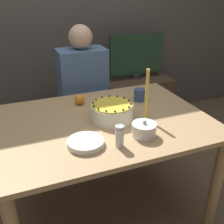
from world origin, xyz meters
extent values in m
plane|color=brown|center=(0.00, 0.00, 0.00)|extent=(12.00, 12.00, 0.00)
cube|color=#4C4742|center=(0.00, 1.40, 1.30)|extent=(8.00, 0.05, 2.60)
cube|color=tan|center=(0.00, 0.00, 0.72)|extent=(1.34, 0.98, 0.03)
cylinder|color=tan|center=(0.61, -0.43, 0.35)|extent=(0.07, 0.07, 0.71)
cylinder|color=tan|center=(-0.61, 0.43, 0.35)|extent=(0.07, 0.07, 0.71)
cylinder|color=tan|center=(0.61, 0.43, 0.35)|extent=(0.07, 0.07, 0.71)
cylinder|color=white|center=(0.06, -0.01, 0.78)|extent=(0.27, 0.27, 0.10)
cylinder|color=yellow|center=(0.06, -0.01, 0.84)|extent=(0.26, 0.26, 0.01)
sphere|color=#191E3D|center=(0.17, -0.01, 0.85)|extent=(0.01, 0.01, 0.01)
sphere|color=#191E3D|center=(0.16, 0.04, 0.85)|extent=(0.01, 0.01, 0.01)
sphere|color=#191E3D|center=(0.13, 0.08, 0.85)|extent=(0.01, 0.01, 0.01)
sphere|color=#191E3D|center=(0.08, 0.11, 0.85)|extent=(0.01, 0.01, 0.01)
sphere|color=#191E3D|center=(0.03, 0.11, 0.85)|extent=(0.01, 0.01, 0.01)
sphere|color=#191E3D|center=(-0.02, 0.08, 0.85)|extent=(0.01, 0.01, 0.01)
sphere|color=#191E3D|center=(-0.05, 0.04, 0.85)|extent=(0.01, 0.01, 0.01)
sphere|color=#191E3D|center=(-0.06, -0.01, 0.85)|extent=(0.01, 0.01, 0.01)
sphere|color=#191E3D|center=(-0.05, -0.06, 0.85)|extent=(0.01, 0.01, 0.01)
sphere|color=#191E3D|center=(-0.02, -0.10, 0.85)|extent=(0.01, 0.01, 0.01)
sphere|color=#191E3D|center=(0.03, -0.13, 0.85)|extent=(0.01, 0.01, 0.01)
sphere|color=#191E3D|center=(0.08, -0.13, 0.85)|extent=(0.01, 0.01, 0.01)
sphere|color=#191E3D|center=(0.13, -0.10, 0.85)|extent=(0.01, 0.01, 0.01)
sphere|color=#191E3D|center=(0.16, -0.06, 0.85)|extent=(0.01, 0.01, 0.01)
cylinder|color=silver|center=(0.15, -0.27, 0.77)|extent=(0.14, 0.14, 0.06)
cylinder|color=silver|center=(0.15, -0.27, 0.81)|extent=(0.14, 0.14, 0.01)
sphere|color=silver|center=(0.15, -0.27, 0.82)|extent=(0.02, 0.02, 0.02)
cylinder|color=white|center=(-0.02, -0.32, 0.79)|extent=(0.05, 0.05, 0.10)
cylinder|color=silver|center=(-0.02, -0.32, 0.85)|extent=(0.05, 0.05, 0.02)
cylinder|color=silver|center=(-0.19, -0.25, 0.74)|extent=(0.20, 0.20, 0.01)
cylinder|color=silver|center=(-0.19, -0.25, 0.75)|extent=(0.20, 0.20, 0.01)
cylinder|color=silver|center=(-0.19, -0.25, 0.76)|extent=(0.20, 0.20, 0.01)
cylinder|color=silver|center=(-0.19, -0.25, 0.76)|extent=(0.20, 0.20, 0.01)
cylinder|color=tan|center=(0.26, -0.08, 0.74)|extent=(0.05, 0.05, 0.02)
cylinder|color=gold|center=(0.26, -0.08, 0.91)|extent=(0.02, 0.02, 0.31)
cylinder|color=#384C7F|center=(0.35, 0.19, 0.78)|extent=(0.08, 0.08, 0.09)
sphere|color=orange|center=(-0.08, 0.29, 0.77)|extent=(0.07, 0.07, 0.07)
cube|color=#473D33|center=(0.06, 0.69, 0.23)|extent=(0.34, 0.34, 0.45)
cube|color=#4C6B99|center=(0.06, 0.69, 0.75)|extent=(0.40, 0.24, 0.59)
sphere|color=#D8AD8C|center=(0.06, 0.69, 1.14)|extent=(0.19, 0.19, 0.19)
cube|color=#4C3828|center=(0.79, 1.11, 0.29)|extent=(0.76, 0.48, 0.57)
cylinder|color=#2D2D33|center=(0.79, 1.11, 0.60)|extent=(0.10, 0.10, 0.05)
cube|color=#2D2D33|center=(0.79, 1.12, 0.84)|extent=(0.64, 0.02, 0.46)
cube|color=#193823|center=(0.79, 1.11, 0.84)|extent=(0.62, 0.03, 0.43)
camera|label=1|loc=(-0.50, -1.41, 1.51)|focal=42.00mm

